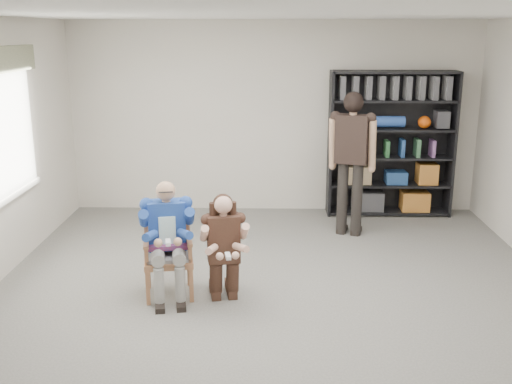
# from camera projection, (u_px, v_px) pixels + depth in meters

# --- Properties ---
(room_shell) EXTENTS (6.00, 7.00, 2.80)m
(room_shell) POSITION_uv_depth(u_px,v_px,m) (277.00, 172.00, 5.45)
(room_shell) COLOR beige
(room_shell) RESTS_ON ground
(floor) EXTENTS (6.00, 7.00, 0.01)m
(floor) POSITION_uv_depth(u_px,v_px,m) (275.00, 312.00, 5.82)
(floor) COLOR #5E5D58
(floor) RESTS_ON ground
(window_left) EXTENTS (0.16, 2.00, 1.75)m
(window_left) POSITION_uv_depth(u_px,v_px,m) (1.00, 129.00, 6.41)
(window_left) COLOR silver
(window_left) RESTS_ON room_shell
(armchair) EXTENTS (0.63, 0.61, 0.93)m
(armchair) POSITION_uv_depth(u_px,v_px,m) (168.00, 252.00, 6.09)
(armchair) COLOR #A86A43
(armchair) RESTS_ON floor
(seated_man) EXTENTS (0.65, 0.81, 1.21)m
(seated_man) POSITION_uv_depth(u_px,v_px,m) (168.00, 239.00, 6.05)
(seated_man) COLOR navy
(seated_man) RESTS_ON floor
(kneeling_woman) EXTENTS (0.60, 0.82, 1.11)m
(kneeling_woman) POSITION_uv_depth(u_px,v_px,m) (224.00, 249.00, 5.94)
(kneeling_woman) COLOR #392119
(kneeling_woman) RESTS_ON floor
(bookshelf) EXTENTS (1.80, 0.38, 2.10)m
(bookshelf) POSITION_uv_depth(u_px,v_px,m) (391.00, 144.00, 8.67)
(bookshelf) COLOR black
(bookshelf) RESTS_ON floor
(standing_man) EXTENTS (0.66, 0.50, 1.89)m
(standing_man) POSITION_uv_depth(u_px,v_px,m) (351.00, 166.00, 7.80)
(standing_man) COLOR black
(standing_man) RESTS_ON floor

